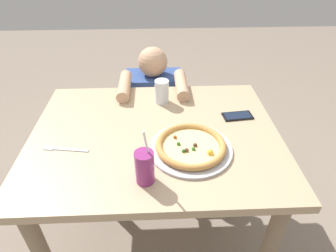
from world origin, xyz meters
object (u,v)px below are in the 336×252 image
object	(u,v)px
drink_cup_colored	(145,167)
diner_seated	(154,116)
fork	(64,149)
water_cup_clear	(162,91)
pizza_near	(191,147)
cell_phone	(237,116)

from	to	relation	value
drink_cup_colored	diner_seated	world-z (taller)	drink_cup_colored
diner_seated	fork	bearing A→B (deg)	-118.16
water_cup_clear	fork	xyz separation A→B (m)	(-0.44, -0.38, -0.06)
pizza_near	drink_cup_colored	xyz separation A→B (m)	(-0.19, -0.17, 0.05)
cell_phone	fork	bearing A→B (deg)	-164.95
drink_cup_colored	fork	distance (m)	0.42
pizza_near	drink_cup_colored	world-z (taller)	drink_cup_colored
drink_cup_colored	water_cup_clear	xyz separation A→B (m)	(0.08, 0.58, -0.00)
drink_cup_colored	fork	bearing A→B (deg)	151.41
fork	water_cup_clear	bearing A→B (deg)	40.99
pizza_near	water_cup_clear	xyz separation A→B (m)	(-0.11, 0.41, 0.05)
fork	cell_phone	distance (m)	0.85
pizza_near	fork	world-z (taller)	pizza_near
pizza_near	water_cup_clear	bearing A→B (deg)	105.67
fork	cell_phone	world-z (taller)	cell_phone
cell_phone	diner_seated	world-z (taller)	diner_seated
water_cup_clear	diner_seated	size ratio (longest dim) A/B	0.14
diner_seated	pizza_near	bearing A→B (deg)	-77.88
diner_seated	drink_cup_colored	bearing A→B (deg)	-91.90
water_cup_clear	fork	distance (m)	0.59
pizza_near	cell_phone	xyz separation A→B (m)	(0.27, 0.25, -0.01)
drink_cup_colored	fork	world-z (taller)	drink_cup_colored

